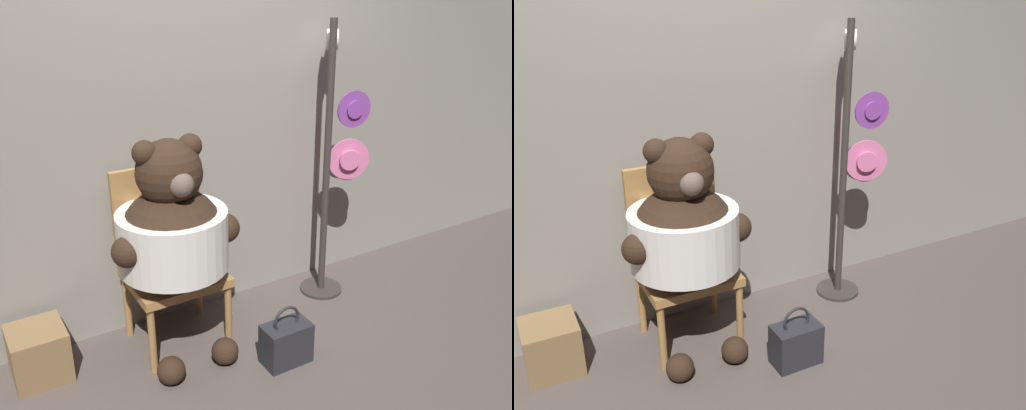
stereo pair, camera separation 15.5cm
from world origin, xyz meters
TOP-DOWN VIEW (x-y plane):
  - ground_plane at (0.00, 0.00)m, footprint 14.00×14.00m
  - wall_back at (0.00, 0.55)m, footprint 8.00×0.10m
  - chair at (-0.23, 0.30)m, footprint 0.51×0.45m
  - teddy_bear at (-0.25, 0.14)m, footprint 0.71×0.63m
  - hat_display_rack at (0.90, 0.25)m, footprint 0.43×0.34m
  - handbag_on_ground at (0.20, -0.27)m, footprint 0.26×0.16m
  - wooden_crate at (-0.99, 0.30)m, footprint 0.29×0.29m

SIDE VIEW (x-z plane):
  - ground_plane at x=0.00m, z-range 0.00..0.00m
  - handbag_on_ground at x=0.20m, z-range -0.05..0.30m
  - wooden_crate at x=-0.99m, z-range 0.00..0.29m
  - chair at x=-0.23m, z-range 0.02..1.04m
  - teddy_bear at x=-0.25m, z-range 0.10..1.35m
  - hat_display_rack at x=0.90m, z-range 0.04..1.80m
  - wall_back at x=0.00m, z-range 0.00..2.21m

